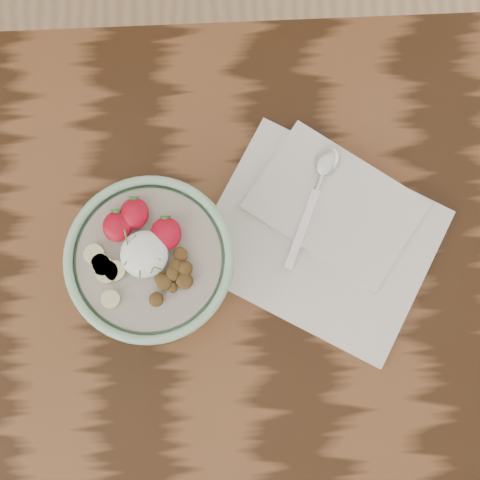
{
  "coord_description": "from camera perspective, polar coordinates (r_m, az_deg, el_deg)",
  "views": [
    {
      "loc": [
        13.38,
        -1.13,
        160.97
      ],
      "look_at": [
        13.95,
        12.12,
        86.57
      ],
      "focal_mm": 50.0,
      "sensor_mm": 36.0,
      "label": 1
    }
  ],
  "objects": [
    {
      "name": "table",
      "position": [
        0.96,
        -8.13,
        -9.68
      ],
      "size": [
        160.0,
        90.0,
        75.0
      ],
      "color": "black",
      "rests_on": "ground"
    },
    {
      "name": "breakfast_bowl",
      "position": [
        0.81,
        -7.43,
        -1.96
      ],
      "size": [
        19.61,
        19.61,
        13.13
      ],
      "rotation": [
        0.0,
        0.0,
        0.11
      ],
      "color": "#90C199",
      "rests_on": "table"
    },
    {
      "name": "napkin",
      "position": [
        0.87,
        7.12,
        0.64
      ],
      "size": [
        35.68,
        33.68,
        1.73
      ],
      "rotation": [
        0.0,
        0.0,
        -0.52
      ],
      "color": "silver",
      "rests_on": "table"
    },
    {
      "name": "spoon",
      "position": [
        0.88,
        6.92,
        5.29
      ],
      "size": [
        8.56,
        16.71,
        0.91
      ],
      "rotation": [
        0.0,
        0.0,
        -0.4
      ],
      "color": "silver",
      "rests_on": "napkin"
    }
  ]
}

